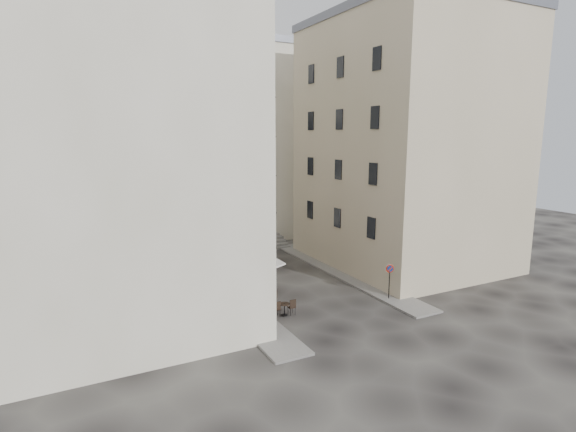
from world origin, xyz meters
TOP-DOWN VIEW (x-y plane):
  - ground at (0.00, 0.00)m, footprint 90.00×90.00m
  - sidewalk_left at (-4.50, 4.00)m, footprint 2.00×22.00m
  - sidewalk_right at (4.50, 3.00)m, footprint 2.00×18.00m
  - building_left at (-10.50, 3.00)m, footprint 12.20×16.20m
  - building_right at (10.50, 3.50)m, footprint 12.20×14.20m
  - building_back at (-1.00, 19.00)m, footprint 18.20×10.20m
  - cafe_storefront at (-4.32, 1.00)m, footprint 1.74×7.30m
  - stone_steps at (0.00, 12.57)m, footprint 9.00×3.15m
  - bollard_near at (-3.25, -1.00)m, footprint 0.12×0.12m
  - bollard_mid at (-3.25, 2.50)m, footprint 0.12×0.12m
  - bollard_far at (-3.25, 6.00)m, footprint 0.12×0.12m
  - no_parking_sign at (4.02, -3.02)m, footprint 0.50×0.20m
  - bistro_table_a at (-2.73, -2.27)m, footprint 1.27×0.60m
  - bistro_table_b at (-3.06, -0.47)m, footprint 1.31×0.62m
  - bistro_table_c at (-2.91, 2.08)m, footprint 1.39×0.65m
  - bistro_table_d at (-2.55, 3.07)m, footprint 1.36×0.64m
  - bistro_table_e at (-3.54, 4.86)m, footprint 1.26×0.59m
  - pedestrian at (-2.51, 3.60)m, footprint 0.77×0.58m

SIDE VIEW (x-z plane):
  - ground at x=0.00m, z-range 0.00..0.00m
  - sidewalk_left at x=-4.50m, z-range 0.00..0.12m
  - sidewalk_right at x=4.50m, z-range 0.00..0.12m
  - stone_steps at x=0.00m, z-range 0.00..0.80m
  - bistro_table_e at x=-3.54m, z-range 0.01..0.89m
  - bistro_table_a at x=-2.73m, z-range 0.01..0.90m
  - bistro_table_b at x=-3.06m, z-range 0.01..0.93m
  - bistro_table_d at x=-2.55m, z-range 0.01..0.97m
  - bistro_table_c at x=-2.91m, z-range 0.01..0.99m
  - bollard_near at x=-3.25m, z-range 0.04..1.02m
  - bollard_mid at x=-3.25m, z-range 0.04..1.02m
  - bollard_far at x=-3.25m, z-range 0.04..1.02m
  - pedestrian at x=-2.51m, z-range 0.00..1.91m
  - no_parking_sign at x=4.02m, z-range 0.47..2.74m
  - cafe_storefront at x=-4.32m, z-range 0.13..3.63m
  - building_right at x=10.50m, z-range 0.01..18.61m
  - building_back at x=-1.00m, z-range 0.01..18.61m
  - building_left at x=-10.50m, z-range 0.01..20.61m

